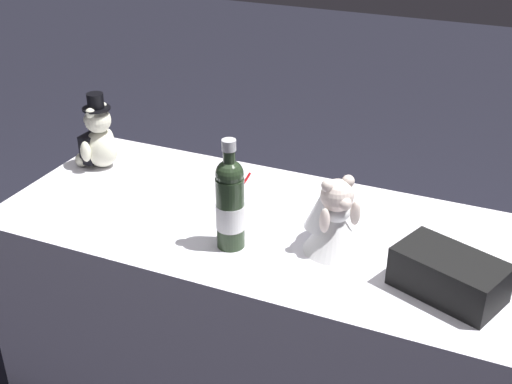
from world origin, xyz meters
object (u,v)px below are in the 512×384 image
object	(u,v)px
teddy_bear_groom	(98,139)
champagne_bottle	(230,203)
signing_pen	(244,183)
gift_case_black	(449,275)
teddy_bear_bride	(333,217)

from	to	relation	value
teddy_bear_groom	champagne_bottle	size ratio (longest dim) A/B	0.82
champagne_bottle	signing_pen	xyz separation A→B (m)	(0.12, -0.36, -0.14)
teddy_bear_groom	signing_pen	xyz separation A→B (m)	(-0.54, -0.07, -0.10)
gift_case_black	teddy_bear_bride	bearing A→B (deg)	-14.57
teddy_bear_bride	champagne_bottle	distance (m)	0.29
champagne_bottle	gift_case_black	xyz separation A→B (m)	(-0.61, -0.02, -0.09)
teddy_bear_bride	teddy_bear_groom	bearing A→B (deg)	-11.17
teddy_bear_groom	gift_case_black	bearing A→B (deg)	167.91
teddy_bear_groom	gift_case_black	size ratio (longest dim) A/B	0.88
teddy_bear_groom	champagne_bottle	xyz separation A→B (m)	(-0.66, 0.29, 0.04)
teddy_bear_groom	signing_pen	distance (m)	0.55
teddy_bear_groom	teddy_bear_bride	xyz separation A→B (m)	(-0.93, 0.18, -0.00)
signing_pen	gift_case_black	xyz separation A→B (m)	(-0.74, 0.34, 0.05)
gift_case_black	signing_pen	bearing A→B (deg)	-24.88
teddy_bear_groom	teddy_bear_bride	distance (m)	0.95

